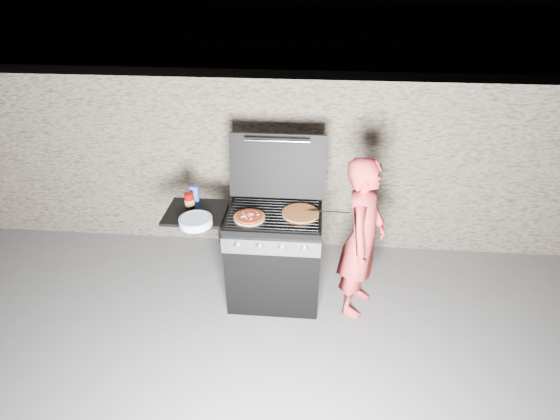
# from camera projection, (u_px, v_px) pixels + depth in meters

# --- Properties ---
(ground) EXTENTS (50.00, 50.00, 0.00)m
(ground) POSITION_uv_depth(u_px,v_px,m) (275.00, 296.00, 4.12)
(ground) COLOR slate
(stone_wall) EXTENTS (8.00, 0.35, 1.80)m
(stone_wall) POSITION_uv_depth(u_px,v_px,m) (284.00, 162.00, 4.55)
(stone_wall) COLOR gray
(stone_wall) RESTS_ON ground
(gas_grill) EXTENTS (1.34, 0.79, 0.91)m
(gas_grill) POSITION_uv_depth(u_px,v_px,m) (247.00, 256.00, 3.90)
(gas_grill) COLOR black
(gas_grill) RESTS_ON ground
(pizza_topped) EXTENTS (0.34, 0.34, 0.03)m
(pizza_topped) POSITION_uv_depth(u_px,v_px,m) (249.00, 217.00, 3.58)
(pizza_topped) COLOR tan
(pizza_topped) RESTS_ON gas_grill
(pizza_plain) EXTENTS (0.31, 0.31, 0.02)m
(pizza_plain) POSITION_uv_depth(u_px,v_px,m) (300.00, 213.00, 3.64)
(pizza_plain) COLOR orange
(pizza_plain) RESTS_ON gas_grill
(sauce_jar) EXTENTS (0.08, 0.08, 0.13)m
(sauce_jar) POSITION_uv_depth(u_px,v_px,m) (189.00, 200.00, 3.73)
(sauce_jar) COLOR #760502
(sauce_jar) RESTS_ON gas_grill
(blue_carton) EXTENTS (0.07, 0.04, 0.14)m
(blue_carton) POSITION_uv_depth(u_px,v_px,m) (195.00, 194.00, 3.81)
(blue_carton) COLOR blue
(blue_carton) RESTS_ON gas_grill
(plate_stack) EXTENTS (0.31, 0.31, 0.06)m
(plate_stack) POSITION_uv_depth(u_px,v_px,m) (196.00, 221.00, 3.51)
(plate_stack) COLOR white
(plate_stack) RESTS_ON gas_grill
(person) EXTENTS (0.50, 0.62, 1.47)m
(person) POSITION_uv_depth(u_px,v_px,m) (362.00, 239.00, 3.64)
(person) COLOR #DF3A3C
(person) RESTS_ON ground
(tongs) EXTENTS (0.37, 0.13, 0.08)m
(tongs) POSITION_uv_depth(u_px,v_px,m) (327.00, 212.00, 3.59)
(tongs) COLOR black
(tongs) RESTS_ON gas_grill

